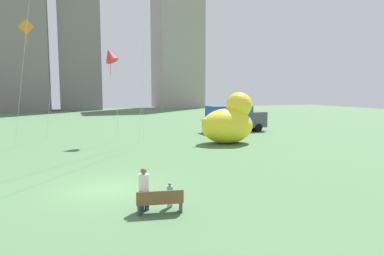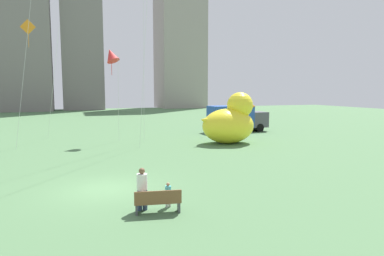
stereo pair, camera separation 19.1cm
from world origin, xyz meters
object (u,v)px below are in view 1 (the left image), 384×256
object	(u,v)px
person_child	(170,194)
box_truck	(235,118)
kite_orange	(28,32)
giant_inflatable_duck	(229,122)
person_adult	(144,187)
kite_red	(110,55)
park_bench	(160,201)

from	to	relation	value
person_child	box_truck	size ratio (longest dim) A/B	0.15
box_truck	kite_orange	xyz separation A→B (m)	(-20.09, -0.50, 8.02)
person_child	giant_inflatable_duck	xyz separation A→B (m)	(9.45, 13.67, 1.32)
person_adult	giant_inflatable_duck	xyz separation A→B (m)	(10.47, 13.66, 0.95)
kite_orange	kite_red	world-z (taller)	kite_orange
box_truck	giant_inflatable_duck	bearing A→B (deg)	-121.02
giant_inflatable_duck	kite_orange	world-z (taller)	kite_orange
park_bench	kite_red	size ratio (longest dim) A/B	0.22
person_child	park_bench	bearing A→B (deg)	-135.01
person_adult	kite_red	size ratio (longest dim) A/B	0.20
giant_inflatable_duck	box_truck	size ratio (longest dim) A/B	0.81
person_adult	person_child	xyz separation A→B (m)	(1.02, -0.01, -0.37)
kite_red	kite_orange	bearing A→B (deg)	159.56
person_adult	person_child	world-z (taller)	person_adult
park_bench	person_adult	bearing A→B (deg)	129.79
giant_inflatable_duck	kite_red	distance (m)	11.69
person_child	box_truck	distance (m)	24.89
person_adult	giant_inflatable_duck	bearing A→B (deg)	52.55
kite_orange	kite_red	distance (m)	7.19
person_adult	box_truck	distance (m)	25.45
kite_orange	kite_red	xyz separation A→B (m)	(6.48, -2.42, -1.95)
giant_inflatable_duck	kite_orange	size ratio (longest dim) A/B	0.50
person_child	giant_inflatable_duck	world-z (taller)	giant_inflatable_duck
park_bench	kite_red	world-z (taller)	kite_red
giant_inflatable_duck	kite_red	bearing A→B (deg)	155.94
park_bench	box_truck	bearing A→B (deg)	56.21
kite_red	giant_inflatable_duck	bearing A→B (deg)	-24.06
park_bench	giant_inflatable_duck	world-z (taller)	giant_inflatable_duck
person_adult	giant_inflatable_duck	size ratio (longest dim) A/B	0.31
park_bench	kite_red	bearing A→B (deg)	87.96
person_child	giant_inflatable_duck	bearing A→B (deg)	55.36
person_adult	kite_orange	size ratio (longest dim) A/B	0.16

